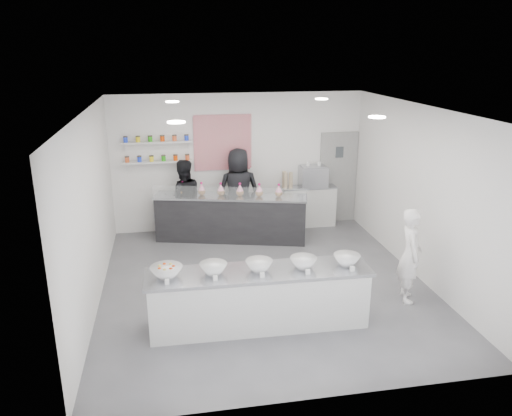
% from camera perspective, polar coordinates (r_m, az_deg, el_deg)
% --- Properties ---
extents(floor, '(6.00, 6.00, 0.00)m').
position_cam_1_polar(floor, '(8.74, 1.01, -8.72)').
color(floor, '#515156').
rests_on(floor, ground).
extents(ceiling, '(6.00, 6.00, 0.00)m').
position_cam_1_polar(ceiling, '(7.87, 1.13, 11.21)').
color(ceiling, white).
rests_on(ceiling, floor).
extents(back_wall, '(5.50, 0.00, 5.50)m').
position_cam_1_polar(back_wall, '(11.04, -1.98, 5.26)').
color(back_wall, white).
rests_on(back_wall, floor).
extents(left_wall, '(0.00, 6.00, 6.00)m').
position_cam_1_polar(left_wall, '(8.13, -18.32, -0.34)').
color(left_wall, white).
rests_on(left_wall, floor).
extents(right_wall, '(0.00, 6.00, 6.00)m').
position_cam_1_polar(right_wall, '(9.11, 18.30, 1.59)').
color(right_wall, white).
rests_on(right_wall, floor).
extents(back_door, '(0.88, 0.04, 2.10)m').
position_cam_1_polar(back_door, '(11.66, 9.34, 3.44)').
color(back_door, gray).
rests_on(back_door, floor).
extents(pattern_panel, '(1.25, 0.03, 1.20)m').
position_cam_1_polar(pattern_panel, '(10.88, -3.83, 7.46)').
color(pattern_panel, '#B40A24').
rests_on(pattern_panel, back_wall).
extents(jar_shelf_lower, '(1.45, 0.22, 0.04)m').
position_cam_1_polar(jar_shelf_lower, '(10.82, -11.16, 5.21)').
color(jar_shelf_lower, silver).
rests_on(jar_shelf_lower, back_wall).
extents(jar_shelf_upper, '(1.45, 0.22, 0.04)m').
position_cam_1_polar(jar_shelf_upper, '(10.73, -11.29, 7.39)').
color(jar_shelf_upper, silver).
rests_on(jar_shelf_upper, back_wall).
extents(preserve_jars, '(1.45, 0.10, 0.56)m').
position_cam_1_polar(preserve_jars, '(10.74, -11.25, 6.64)').
color(preserve_jars, orange).
rests_on(preserve_jars, jar_shelf_lower).
extents(downlight_0, '(0.24, 0.24, 0.02)m').
position_cam_1_polar(downlight_0, '(6.73, -9.10, 9.67)').
color(downlight_0, white).
rests_on(downlight_0, ceiling).
extents(downlight_1, '(0.24, 0.24, 0.02)m').
position_cam_1_polar(downlight_1, '(7.34, 13.66, 10.07)').
color(downlight_1, white).
rests_on(downlight_1, ceiling).
extents(downlight_2, '(0.24, 0.24, 0.02)m').
position_cam_1_polar(downlight_2, '(9.31, -9.54, 11.89)').
color(downlight_2, white).
rests_on(downlight_2, ceiling).
extents(downlight_3, '(0.24, 0.24, 0.02)m').
position_cam_1_polar(downlight_3, '(9.76, 7.51, 12.26)').
color(downlight_3, white).
rests_on(downlight_3, ceiling).
extents(prep_counter, '(3.24, 0.80, 0.88)m').
position_cam_1_polar(prep_counter, '(7.36, 0.34, -10.28)').
color(prep_counter, silver).
rests_on(prep_counter, floor).
extents(back_bar, '(3.21, 1.37, 0.98)m').
position_cam_1_polar(back_bar, '(10.50, -2.90, -1.16)').
color(back_bar, black).
rests_on(back_bar, floor).
extents(sneeze_guard, '(3.02, 0.81, 0.27)m').
position_cam_1_polar(sneeze_guard, '(10.05, -3.16, 1.69)').
color(sneeze_guard, white).
rests_on(sneeze_guard, back_bar).
extents(espresso_ledge, '(1.25, 0.40, 0.92)m').
position_cam_1_polar(espresso_ledge, '(11.42, 5.95, 0.22)').
color(espresso_ledge, silver).
rests_on(espresso_ledge, floor).
extents(espresso_machine, '(0.60, 0.41, 0.46)m').
position_cam_1_polar(espresso_machine, '(11.26, 6.54, 3.60)').
color(espresso_machine, '#93969E').
rests_on(espresso_machine, espresso_ledge).
extents(cup_stacks, '(0.24, 0.24, 0.36)m').
position_cam_1_polar(cup_stacks, '(11.12, 3.62, 3.24)').
color(cup_stacks, '#C5AF8A').
rests_on(cup_stacks, espresso_ledge).
extents(prep_bowls, '(3.00, 0.55, 0.16)m').
position_cam_1_polar(prep_bowls, '(7.13, 0.35, -6.61)').
color(prep_bowls, white).
rests_on(prep_bowls, prep_counter).
extents(label_cards, '(2.66, 0.04, 0.07)m').
position_cam_1_polar(label_cards, '(6.70, 1.26, -8.74)').
color(label_cards, white).
rests_on(label_cards, prep_counter).
extents(cookie_bags, '(2.13, 0.70, 0.28)m').
position_cam_1_polar(cookie_bags, '(10.31, -2.95, 2.14)').
color(cookie_bags, pink).
rests_on(cookie_bags, back_bar).
extents(woman_prep, '(0.50, 0.64, 1.55)m').
position_cam_1_polar(woman_prep, '(8.31, 17.21, -5.17)').
color(woman_prep, white).
rests_on(woman_prep, floor).
extents(staff_left, '(0.87, 0.70, 1.69)m').
position_cam_1_polar(staff_left, '(10.72, -8.29, 1.06)').
color(staff_left, black).
rests_on(staff_left, floor).
extents(staff_right, '(0.93, 0.60, 1.89)m').
position_cam_1_polar(staff_right, '(10.78, -2.00, 1.90)').
color(staff_right, black).
rests_on(staff_right, floor).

